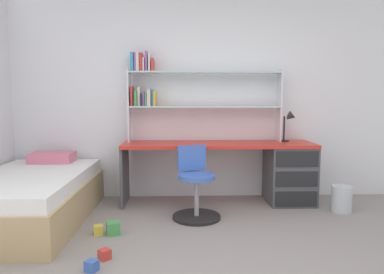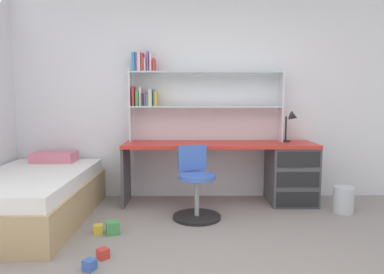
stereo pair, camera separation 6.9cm
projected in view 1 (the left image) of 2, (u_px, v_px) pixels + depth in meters
room_shell at (92, 94)px, 3.43m from camera, size 6.02×5.61×2.65m
desk at (270, 169)px, 4.37m from camera, size 2.32×0.59×0.75m
bookshelf_hutch at (181, 90)px, 4.40m from camera, size 1.91×0.22×1.11m
desk_lamp at (290, 121)px, 4.40m from camera, size 0.20×0.17×0.38m
swivel_chair at (196, 190)px, 3.82m from camera, size 0.52×0.52×0.77m
bed_platform at (30, 198)px, 3.67m from camera, size 1.11×1.89×0.63m
waste_bin at (342, 199)px, 4.03m from camera, size 0.23×0.23×0.30m
toy_block_yellow_1 at (98, 230)px, 3.37m from camera, size 0.10×0.10×0.09m
toy_block_blue_2 at (92, 266)px, 2.65m from camera, size 0.11×0.11×0.08m
toy_block_red_3 at (105, 254)px, 2.84m from camera, size 0.12×0.12×0.08m
toy_block_green_4 at (113, 228)px, 3.36m from camera, size 0.15×0.15×0.12m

